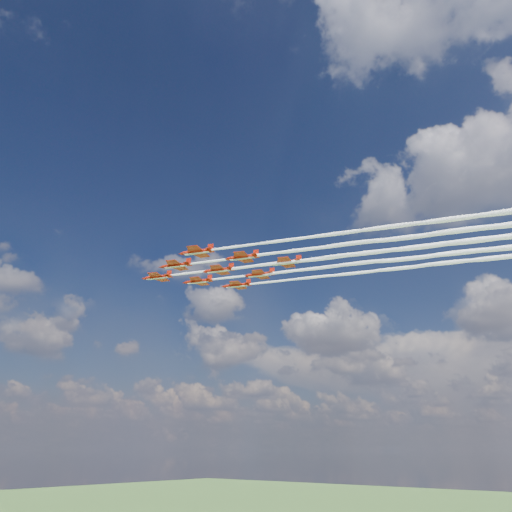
% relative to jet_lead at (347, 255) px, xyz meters
% --- Properties ---
extents(jet_lead, '(114.09, 46.38, 2.52)m').
position_rel_jet_lead_xyz_m(jet_lead, '(0.00, 0.00, 0.00)').
color(jet_lead, '#B41A0A').
extents(jet_row2_port, '(114.09, 46.38, 2.52)m').
position_rel_jet_lead_xyz_m(jet_row2_port, '(12.08, -3.51, 0.00)').
color(jet_row2_port, '#B41A0A').
extents(jet_row2_starb, '(114.09, 46.38, 2.52)m').
position_rel_jet_lead_xyz_m(jet_row2_starb, '(6.70, 10.65, 0.00)').
color(jet_row2_starb, '#B41A0A').
extents(jet_row3_port, '(114.09, 46.38, 2.52)m').
position_rel_jet_lead_xyz_m(jet_row3_port, '(24.16, -7.02, 0.00)').
color(jet_row3_port, '#B41A0A').
extents(jet_row3_centre, '(114.09, 46.38, 2.52)m').
position_rel_jet_lead_xyz_m(jet_row3_centre, '(18.77, 7.14, 0.00)').
color(jet_row3_centre, '#B41A0A').
extents(jet_row3_starb, '(114.09, 46.38, 2.52)m').
position_rel_jet_lead_xyz_m(jet_row3_starb, '(13.39, 21.30, 0.00)').
color(jet_row3_starb, '#B41A0A').
extents(jet_row4_port, '(114.09, 46.38, 2.52)m').
position_rel_jet_lead_xyz_m(jet_row4_port, '(30.85, 3.63, 0.00)').
color(jet_row4_port, '#B41A0A').
extents(jet_row4_starb, '(114.09, 46.38, 2.52)m').
position_rel_jet_lead_xyz_m(jet_row4_starb, '(25.47, 17.79, 0.00)').
color(jet_row4_starb, '#B41A0A').
extents(jet_tail, '(114.09, 46.38, 2.52)m').
position_rel_jet_lead_xyz_m(jet_tail, '(37.55, 14.28, 0.00)').
color(jet_tail, '#B41A0A').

